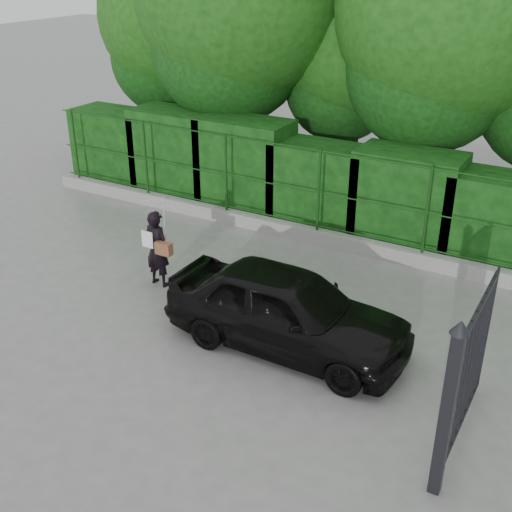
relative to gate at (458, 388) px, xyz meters
The scene contains 8 objects.
ground 4.81m from the gate, behind, with size 80.00×80.00×0.00m, color gray.
kerb 7.04m from the gate, 131.36° to the left, with size 14.00×0.25×0.30m, color #9E9E99.
fence 6.82m from the gate, 129.97° to the left, with size 14.13×0.06×1.80m.
hedge 7.86m from the gate, 127.59° to the left, with size 14.20×1.20×2.20m.
trees 9.76m from the gate, 112.24° to the left, with size 17.10×6.15×8.08m.
gate is the anchor object (origin of this frame).
woman 6.23m from the gate, 160.78° to the left, with size 0.91×0.93×1.76m.
car 3.27m from the gate, 155.01° to the left, with size 1.60×3.96×1.35m, color black.
Camera 1 is at (5.57, -7.13, 5.84)m, focal length 45.00 mm.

